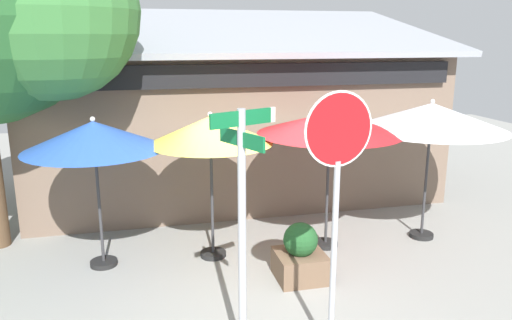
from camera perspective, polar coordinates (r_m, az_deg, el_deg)
ground_plane at (r=8.08m, az=1.26°, el=-13.52°), size 28.00×28.00×0.10m
cafe_building at (r=12.07m, az=-2.80°, el=4.74°), size 9.42×5.12×4.39m
street_sign_post at (r=5.42m, az=-1.58°, el=-6.45°), size 0.77×0.71×2.96m
stop_sign at (r=5.50m, az=9.24°, el=-1.72°), size 0.82×0.14×3.13m
patio_umbrella_royal_blue_left at (r=8.13m, az=-18.04°, el=2.54°), size 2.19×2.19×2.48m
patio_umbrella_mustard_center at (r=8.11m, az=-5.22°, el=3.31°), size 2.03×2.03×2.50m
patio_umbrella_crimson_right at (r=8.58m, az=8.41°, el=4.10°), size 2.50×2.50×2.50m
patio_umbrella_ivory_far_right at (r=9.42m, az=19.39°, el=4.67°), size 2.66×2.66×2.60m
sidewalk_planter at (r=7.88m, az=5.07°, el=-10.82°), size 0.75×0.75×0.91m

